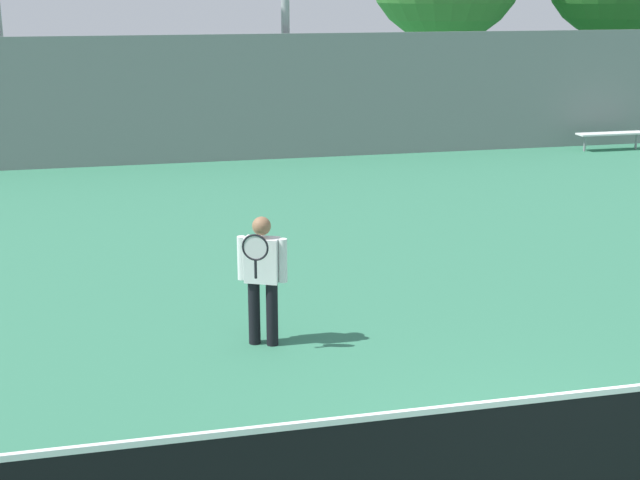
% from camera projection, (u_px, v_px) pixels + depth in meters
% --- Properties ---
extents(tennis_net, '(10.92, 0.09, 1.03)m').
position_uv_depth(tennis_net, '(583.00, 447.00, 7.18)').
color(tennis_net, '#99999E').
rests_on(tennis_net, ground_plane).
extents(tennis_player, '(0.55, 0.51, 1.57)m').
position_uv_depth(tennis_player, '(262.00, 273.00, 10.37)').
color(tennis_player, black).
rests_on(tennis_player, ground_plane).
extents(bench_courtside_far, '(1.86, 0.40, 0.45)m').
position_uv_depth(bench_courtside_far, '(611.00, 134.00, 23.19)').
color(bench_courtside_far, white).
rests_on(bench_courtside_far, ground_plane).
extents(back_fence, '(35.20, 0.06, 3.04)m').
position_uv_depth(back_fence, '(260.00, 98.00, 21.63)').
color(back_fence, gray).
rests_on(back_fence, ground_plane).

